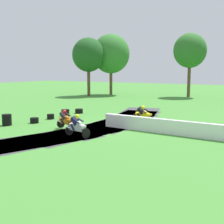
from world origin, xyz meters
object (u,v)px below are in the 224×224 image
(motorcycle_trailing_yellow, at_px, (143,115))
(tire_stack_mid_a, at_px, (34,120))
(tire_stack_near, at_px, (7,120))
(tire_stack_extra_a, at_px, (79,111))
(motorcycle_lead_white, at_px, (78,126))
(tire_stack_mid_b, at_px, (51,117))
(tire_stack_far, at_px, (65,113))
(motorcycle_chase_orange, at_px, (66,120))

(motorcycle_trailing_yellow, bearing_deg, tire_stack_mid_a, -149.60)
(tire_stack_near, height_order, tire_stack_extra_a, tire_stack_near)
(tire_stack_near, distance_m, tire_stack_mid_a, 1.96)
(motorcycle_lead_white, distance_m, tire_stack_mid_b, 7.10)
(tire_stack_near, height_order, tire_stack_mid_b, tire_stack_near)
(tire_stack_far, bearing_deg, tire_stack_mid_a, -90.13)
(motorcycle_trailing_yellow, xyz_separation_m, tire_stack_mid_b, (-7.11, -2.10, -0.43))
(tire_stack_near, bearing_deg, motorcycle_trailing_yellow, 36.01)
(tire_stack_mid_b, bearing_deg, motorcycle_lead_white, -35.45)
(tire_stack_near, bearing_deg, motorcycle_lead_white, -4.02)
(motorcycle_chase_orange, relative_size, tire_stack_far, 2.51)
(motorcycle_trailing_yellow, bearing_deg, tire_stack_extra_a, 167.18)
(tire_stack_mid_b, bearing_deg, tire_stack_extra_a, 89.16)
(motorcycle_trailing_yellow, relative_size, tire_stack_mid_b, 2.95)
(motorcycle_chase_orange, height_order, tire_stack_extra_a, motorcycle_chase_orange)
(motorcycle_lead_white, bearing_deg, motorcycle_chase_orange, 144.30)
(motorcycle_lead_white, xyz_separation_m, tire_stack_near, (-6.57, 0.46, -0.26))
(tire_stack_near, height_order, tire_stack_mid_a, tire_stack_near)
(tire_stack_mid_a, height_order, tire_stack_far, tire_stack_far)
(tire_stack_mid_a, relative_size, tire_stack_mid_b, 1.09)
(tire_stack_far, height_order, tire_stack_extra_a, tire_stack_far)
(tire_stack_extra_a, bearing_deg, tire_stack_mid_a, -88.71)
(motorcycle_chase_orange, bearing_deg, tire_stack_far, 129.77)
(motorcycle_lead_white, distance_m, tire_stack_mid_a, 6.00)
(tire_stack_near, relative_size, tire_stack_mid_a, 1.28)
(tire_stack_mid_a, distance_m, tire_stack_extra_a, 5.67)
(motorcycle_chase_orange, bearing_deg, tire_stack_mid_b, 144.68)
(tire_stack_mid_b, distance_m, tire_stack_extra_a, 3.70)
(motorcycle_trailing_yellow, relative_size, tire_stack_mid_a, 2.70)
(tire_stack_mid_a, distance_m, tire_stack_mid_b, 1.97)
(tire_stack_mid_a, xyz_separation_m, tire_stack_mid_b, (-0.18, 1.97, -0.00))
(tire_stack_far, bearing_deg, tire_stack_extra_a, 93.73)
(motorcycle_trailing_yellow, relative_size, tire_stack_near, 2.10)
(tire_stack_mid_a, relative_size, tire_stack_extra_a, 0.90)
(tire_stack_extra_a, bearing_deg, tire_stack_far, -86.27)
(tire_stack_far, xyz_separation_m, tire_stack_extra_a, (-0.14, 2.09, -0.10))
(motorcycle_trailing_yellow, height_order, tire_stack_near, motorcycle_trailing_yellow)
(motorcycle_lead_white, relative_size, motorcycle_chase_orange, 1.01)
(motorcycle_chase_orange, relative_size, motorcycle_trailing_yellow, 1.01)
(motorcycle_trailing_yellow, xyz_separation_m, tire_stack_mid_a, (-6.93, -4.06, -0.43))
(motorcycle_chase_orange, distance_m, tire_stack_mid_a, 3.65)
(motorcycle_trailing_yellow, xyz_separation_m, tire_stack_far, (-6.92, -0.48, -0.33))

